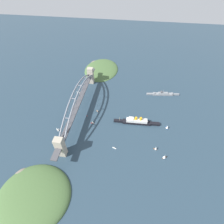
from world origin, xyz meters
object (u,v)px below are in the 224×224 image
Objects in this scene: harbor_arch_bridge at (79,103)px; seaplane_taxiing_near_bridge at (58,130)px; seaplane_second_in_formation at (78,93)px; small_boat_0 at (156,148)px; small_boat_5 at (165,157)px; small_boat_1 at (97,111)px; naval_cruiser at (163,94)px; small_boat_4 at (167,127)px; small_boat_3 at (93,122)px; channel_marker_buoy at (87,116)px; ocean_liner at (137,121)px; small_boat_2 at (114,148)px.

harbor_arch_bridge is 33.99× the size of seaplane_taxiing_near_bridge.
seaplane_taxiing_near_bridge is at bearing -2.88° from seaplane_second_in_formation.
small_boat_5 reaches higher than small_boat_0.
small_boat_1 is at bearing -124.58° from small_boat_5.
seaplane_taxiing_near_bridge is at bearing -55.91° from naval_cruiser.
small_boat_5 reaches higher than small_boat_4.
channel_marker_buoy is (-20.30, -19.09, -2.34)m from small_boat_3.
small_boat_4 is (-58.30, 26.66, 0.07)m from small_boat_0.
ocean_liner is 99.76m from small_boat_3.
small_boat_4 is (29.92, 163.45, 3.60)m from small_boat_1.
naval_cruiser is 12.74× the size of small_boat_1.
small_boat_3 is at bearing -135.28° from small_boat_2.
small_boat_4 is 3.73× the size of channel_marker_buoy.
harbor_arch_bridge reaches higher than channel_marker_buoy.
naval_cruiser is 10.33× the size of small_boat_2.
small_boat_2 is at bearing -58.25° from small_boat_4.
harbor_arch_bridge reaches higher than small_boat_3.
small_boat_0 is 1.36× the size of small_boat_1.
harbor_arch_bridge is 43.94× the size of small_boat_1.
small_boat_2 is 108.98m from channel_marker_buoy.
small_boat_2 is 1.13× the size of small_boat_3.
naval_cruiser is 7.74× the size of seaplane_second_in_formation.
harbor_arch_bridge is 77.09m from seaplane_taxiing_near_bridge.
naval_cruiser is 8.46× the size of small_boat_4.
small_boat_4 is (-67.28, 108.71, 3.52)m from small_boat_2.
small_boat_1 is at bearing -122.82° from small_boat_0.
channel_marker_buoy is (106.58, -182.62, -2.04)m from naval_cruiser.
seaplane_taxiing_near_bridge is 72.94m from channel_marker_buoy.
harbor_arch_bridge is 136.21m from small_boat_2.
seaplane_taxiing_near_bridge is 0.95× the size of small_boat_0.
channel_marker_buoy is (14.09, 20.62, -26.45)m from harbor_arch_bridge.
small_boat_5 is (65.44, 154.62, 1.36)m from small_boat_3.
seaplane_second_in_formation is at bearing -147.22° from small_boat_3.
ocean_liner is 117.85m from channel_marker_buoy.
small_boat_3 is at bearing 114.07° from seaplane_taxiing_near_bridge.
small_boat_4 reaches higher than seaplane_taxiing_near_bridge.
small_boat_0 is 0.88× the size of small_boat_5.
small_boat_3 is (126.88, -163.53, 0.30)m from naval_cruiser.
small_boat_0 is at bearing 66.45° from channel_marker_buoy.
harbor_arch_bridge is 36.38m from channel_marker_buoy.
small_boat_1 is at bearing 97.00° from harbor_arch_bridge.
harbor_arch_bridge is at bearing -117.19° from small_boat_5.
ocean_liner is 11.78× the size of seaplane_taxiing_near_bridge.
small_boat_3 is at bearing 43.25° from channel_marker_buoy.
seaplane_taxiing_near_bridge is 0.84× the size of small_boat_5.
harbor_arch_bridge reaches higher than small_boat_5.
small_boat_5 is at bearing 63.73° from channel_marker_buoy.
channel_marker_buoy is at bearing -136.75° from small_boat_3.
naval_cruiser is at bearing 114.47° from harbor_arch_bridge.
harbor_arch_bridge is at bearing 154.98° from seaplane_taxiing_near_bridge.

